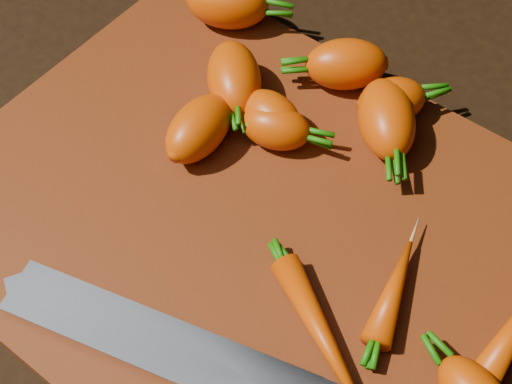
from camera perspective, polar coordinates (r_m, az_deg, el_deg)
The scene contains 13 objects.
ground at distance 0.60m, azimuth -0.58°, elevation -2.52°, with size 2.00×2.00×0.01m, color black.
cutting_board at distance 0.59m, azimuth -0.59°, elevation -1.95°, with size 0.50×0.40×0.01m, color maroon.
carrot_0 at distance 0.72m, azimuth -2.28°, elevation 14.93°, with size 0.08×0.05×0.05m, color #D74604.
carrot_1 at distance 0.62m, azimuth 1.26°, elevation 6.03°, with size 0.06×0.04×0.04m, color #D74604.
carrot_2 at distance 0.63m, azimuth 10.38°, elevation 5.78°, with size 0.08×0.05×0.05m, color #D74604.
carrot_3 at distance 0.61m, azimuth -4.59°, elevation 5.09°, with size 0.08×0.04×0.04m, color #D74604.
carrot_4 at distance 0.67m, azimuth 7.23°, elevation 10.11°, with size 0.08×0.05×0.05m, color #D74604.
carrot_5 at distance 0.62m, azimuth 1.59°, elevation 5.21°, with size 0.06×0.04×0.04m, color #D74604.
carrot_8 at distance 0.52m, azimuth 5.44°, elevation -11.52°, with size 0.13×0.02×0.02m, color #D74604.
carrot_9 at distance 0.55m, azimuth 10.95°, elevation -7.74°, with size 0.09×0.02×0.02m, color #D74604.
carrot_10 at distance 0.65m, azimuth 10.80°, elevation 7.18°, with size 0.06×0.04×0.04m, color #D74604.
carrot_11 at distance 0.65m, azimuth -1.77°, elevation 9.05°, with size 0.08×0.05×0.05m, color #D74604.
knife at distance 0.52m, azimuth -5.59°, elevation -12.81°, with size 0.39×0.13×0.02m.
Camera 1 is at (0.20, -0.25, 0.50)m, focal length 50.00 mm.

